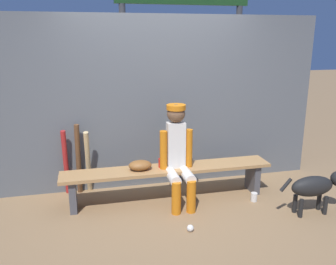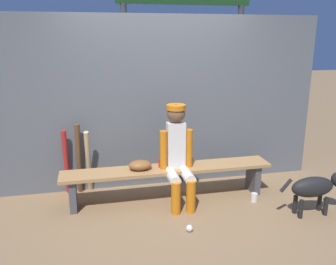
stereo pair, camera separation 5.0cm
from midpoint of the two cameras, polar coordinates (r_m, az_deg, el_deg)
The scene contains 12 objects.
ground_plane at distance 4.57m, azimuth 0.32°, elevation -10.72°, with size 30.00×30.00×0.00m, color olive.
chainlink_fence at distance 4.72m, azimuth -1.14°, elevation 4.72°, with size 4.46×0.03×2.28m, color #595E63.
dugout_bench at distance 4.43m, azimuth 0.33°, elevation -6.75°, with size 2.61×0.36×0.43m.
player_seated at distance 4.25m, azimuth 1.94°, elevation -3.25°, with size 0.41×0.55×1.22m.
baseball_glove at distance 4.32m, azimuth -4.20°, elevation -5.27°, with size 0.28×0.20×0.12m, color brown.
bat_wood_natural at distance 4.69m, azimuth -12.40°, elevation -4.62°, with size 0.06×0.06×0.88m, color tan.
bat_wood_dark at distance 4.72m, azimuth -13.89°, elevation -4.14°, with size 0.06×0.06×0.94m, color brown.
bat_aluminum_red at distance 4.74m, azimuth -15.78°, elevation -4.62°, with size 0.06×0.06×0.87m, color #B22323.
baseball at distance 3.89m, azimuth 3.85°, elevation -15.14°, with size 0.07×0.07×0.07m, color white.
cup_on_ground at distance 4.63m, azimuth 14.03°, elevation -10.12°, with size 0.08×0.08×0.11m, color silver.
cup_on_bench at distance 4.39m, azimuth -0.69°, elevation -4.91°, with size 0.08×0.08×0.11m, color red.
dog at distance 4.45m, azimuth 23.16°, elevation -8.06°, with size 0.84×0.20×0.49m.
Camera 2 is at (-0.89, -4.01, 2.01)m, focal length 37.83 mm.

